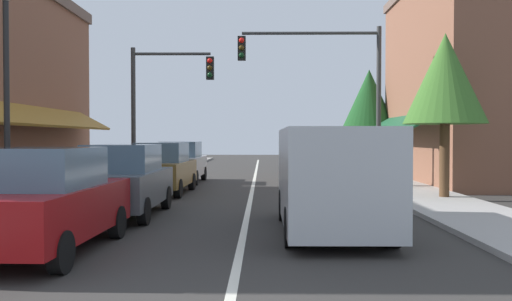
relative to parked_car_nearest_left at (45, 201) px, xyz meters
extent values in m
plane|color=#33302D|center=(3.23, 12.26, -0.88)|extent=(80.00, 80.00, 0.00)
cube|color=gray|center=(-2.27, 12.26, -0.82)|extent=(2.60, 56.00, 0.12)
cube|color=#A39E99|center=(8.73, 12.26, -0.82)|extent=(2.60, 56.00, 0.12)
cube|color=silver|center=(3.23, 12.26, -0.88)|extent=(0.14, 52.00, 0.01)
cube|color=slate|center=(-3.63, 6.26, 0.52)|extent=(0.08, 10.64, 1.80)
cube|color=olive|center=(-3.02, 6.26, 1.72)|extent=(1.27, 11.76, 0.73)
cube|color=slate|center=(-3.63, 9.34, 3.89)|extent=(0.08, 1.10, 1.30)
cube|color=brown|center=(12.72, 14.26, 3.33)|extent=(5.36, 10.00, 8.42)
cube|color=slate|center=(10.09, 14.26, 0.52)|extent=(0.08, 7.60, 1.80)
cube|color=#194C2D|center=(9.48, 14.26, 1.72)|extent=(1.27, 8.40, 0.73)
cube|color=slate|center=(10.09, 12.06, 5.18)|extent=(0.08, 1.10, 1.30)
cube|color=slate|center=(10.09, 16.46, 5.18)|extent=(0.08, 1.10, 1.30)
cube|color=maroon|center=(0.00, 0.03, -0.17)|extent=(1.81, 4.14, 0.80)
cube|color=slate|center=(0.00, -0.07, 0.56)|extent=(1.56, 2.03, 0.66)
cylinder|color=black|center=(-0.76, 1.40, -0.57)|extent=(0.21, 0.62, 0.62)
cylinder|color=black|center=(0.82, 1.36, -0.57)|extent=(0.21, 0.62, 0.62)
cylinder|color=black|center=(0.76, -1.35, -0.57)|extent=(0.21, 0.62, 0.62)
cube|color=#4C5156|center=(0.20, 4.27, -0.17)|extent=(1.72, 4.10, 0.80)
cube|color=slate|center=(0.20, 4.17, 0.56)|extent=(1.52, 2.00, 0.66)
cylinder|color=black|center=(-0.59, 5.62, -0.57)|extent=(0.20, 0.62, 0.62)
cylinder|color=black|center=(0.99, 5.62, -0.57)|extent=(0.20, 0.62, 0.62)
cylinder|color=black|center=(-0.59, 2.92, -0.57)|extent=(0.20, 0.62, 0.62)
cylinder|color=black|center=(0.99, 2.92, -0.57)|extent=(0.20, 0.62, 0.62)
cube|color=brown|center=(0.17, 9.55, -0.17)|extent=(1.84, 4.15, 0.80)
cube|color=slate|center=(0.17, 9.45, 0.56)|extent=(1.58, 2.04, 0.66)
cylinder|color=black|center=(-0.58, 10.93, -0.57)|extent=(0.22, 0.63, 0.62)
cylinder|color=black|center=(1.00, 10.88, -0.57)|extent=(0.22, 0.63, 0.62)
cylinder|color=black|center=(-0.66, 8.22, -0.57)|extent=(0.22, 0.63, 0.62)
cylinder|color=black|center=(0.92, 8.18, -0.57)|extent=(0.22, 0.63, 0.62)
cube|color=#B7BABF|center=(0.11, 14.18, -0.17)|extent=(1.79, 4.13, 0.80)
cube|color=slate|center=(0.11, 14.08, 0.56)|extent=(1.56, 2.03, 0.66)
cylinder|color=black|center=(-0.65, 15.55, -0.57)|extent=(0.21, 0.62, 0.62)
cylinder|color=black|center=(0.93, 15.52, -0.57)|extent=(0.21, 0.62, 0.62)
cylinder|color=black|center=(-0.70, 12.84, -0.57)|extent=(0.21, 0.62, 0.62)
cylinder|color=black|center=(0.88, 12.82, -0.57)|extent=(0.21, 0.62, 0.62)
cube|color=#B2B7BC|center=(5.01, 2.08, 0.29)|extent=(1.96, 5.00, 1.90)
cube|color=slate|center=(5.01, 4.48, 0.72)|extent=(1.72, 0.27, 0.84)
cube|color=black|center=(5.01, 4.66, -0.40)|extent=(1.86, 0.20, 0.24)
cylinder|color=black|center=(4.12, 3.63, -0.52)|extent=(0.24, 0.72, 0.72)
cylinder|color=black|center=(5.89, 3.63, -0.52)|extent=(0.24, 0.72, 0.72)
cylinder|color=black|center=(4.13, 0.53, -0.52)|extent=(0.24, 0.72, 0.72)
cylinder|color=black|center=(5.89, 0.53, -0.52)|extent=(0.24, 0.72, 0.72)
cylinder|color=#333333|center=(8.03, 11.58, 2.20)|extent=(0.18, 0.18, 6.16)
cylinder|color=#333333|center=(5.43, 11.58, 5.03)|extent=(5.21, 0.12, 0.12)
cube|color=black|center=(2.83, 11.40, 4.43)|extent=(0.30, 0.24, 0.90)
sphere|color=red|center=(2.83, 11.27, 4.71)|extent=(0.20, 0.20, 0.20)
sphere|color=#3D2D0C|center=(2.83, 11.27, 4.43)|extent=(0.20, 0.20, 0.20)
sphere|color=#0C3316|center=(2.83, 11.27, 4.15)|extent=(0.20, 0.20, 0.20)
cylinder|color=#333333|center=(-1.57, 12.55, 1.89)|extent=(0.18, 0.18, 5.54)
cylinder|color=#333333|center=(-0.01, 12.55, 4.41)|extent=(3.10, 0.12, 0.12)
cube|color=black|center=(1.54, 12.37, 3.81)|extent=(0.30, 0.24, 0.90)
sphere|color=red|center=(1.54, 12.24, 4.09)|extent=(0.20, 0.20, 0.20)
sphere|color=#3D2D0C|center=(1.54, 12.24, 3.81)|extent=(0.20, 0.20, 0.20)
sphere|color=#0C3316|center=(1.54, 12.24, 3.53)|extent=(0.20, 0.20, 0.20)
cylinder|color=black|center=(-1.65, 2.13, 1.49)|extent=(0.12, 0.12, 4.74)
cylinder|color=#4C331E|center=(9.22, 7.66, 0.49)|extent=(0.30, 0.30, 2.74)
cone|color=#386626|center=(9.22, 7.66, 2.88)|extent=(2.52, 2.52, 2.78)
cylinder|color=#4C331E|center=(9.24, 19.51, 0.51)|extent=(0.30, 0.30, 2.78)
cone|color=#19471E|center=(9.24, 19.51, 3.06)|extent=(2.91, 2.91, 3.20)
camera|label=1|loc=(3.62, -8.84, 1.05)|focal=37.56mm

